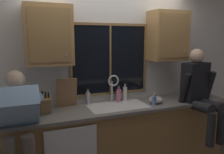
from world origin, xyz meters
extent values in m
cube|color=silver|center=(0.00, 0.06, 1.27)|extent=(5.74, 0.12, 2.55)
cube|color=black|center=(0.03, -0.01, 1.52)|extent=(1.10, 0.02, 0.95)
cube|color=olive|center=(0.03, -0.02, 2.02)|extent=(1.17, 0.02, 0.04)
cube|color=olive|center=(0.03, -0.02, 1.03)|extent=(1.17, 0.02, 0.04)
cube|color=olive|center=(-0.54, -0.02, 1.52)|extent=(0.03, 0.02, 0.95)
cube|color=olive|center=(0.60, -0.02, 1.52)|extent=(0.03, 0.02, 0.95)
cube|color=olive|center=(0.03, -0.02, 1.52)|extent=(0.02, 0.02, 0.95)
cube|color=#A07744|center=(0.00, -0.29, 0.44)|extent=(3.34, 0.58, 0.88)
cube|color=slate|center=(0.00, -0.31, 0.90)|extent=(3.40, 0.62, 0.04)
cube|color=#B2844C|center=(-0.83, -0.17, 1.86)|extent=(0.55, 0.33, 0.72)
cube|color=#9D7443|center=(-0.83, -0.34, 1.86)|extent=(0.47, 0.01, 0.62)
sphere|color=#B2B2B7|center=(-0.66, -0.34, 1.63)|extent=(0.02, 0.02, 0.02)
cube|color=#B2844C|center=(0.88, -0.17, 1.86)|extent=(0.55, 0.33, 0.72)
cube|color=#9D7443|center=(0.88, -0.34, 1.86)|extent=(0.47, 0.01, 0.62)
sphere|color=#B2B2B7|center=(1.05, -0.34, 1.63)|extent=(0.02, 0.02, 0.02)
cube|color=silver|center=(0.03, -0.30, 0.91)|extent=(0.80, 0.46, 0.02)
cube|color=beige|center=(-0.17, -0.30, 0.81)|extent=(0.36, 0.42, 0.20)
cube|color=beige|center=(0.23, -0.30, 0.81)|extent=(0.36, 0.42, 0.20)
cube|color=silver|center=(0.03, -0.30, 0.81)|extent=(0.04, 0.42, 0.20)
cylinder|color=silver|center=(0.03, -0.08, 1.07)|extent=(0.03, 0.03, 0.30)
torus|color=silver|center=(0.03, -0.14, 1.24)|extent=(0.16, 0.02, 0.16)
cylinder|color=silver|center=(0.11, -0.08, 0.97)|extent=(0.03, 0.03, 0.09)
cube|color=#8CB2DB|center=(-1.23, -0.56, 1.09)|extent=(0.44, 0.56, 0.57)
sphere|color=beige|center=(-1.23, -0.28, 1.37)|extent=(0.21, 0.21, 0.21)
cylinder|color=#8CB2DB|center=(-1.01, -0.38, 1.14)|extent=(0.09, 0.52, 0.26)
cylinder|color=#262628|center=(1.09, -0.69, 0.90)|extent=(0.14, 0.43, 0.16)
cylinder|color=#262628|center=(1.27, -0.69, 0.90)|extent=(0.14, 0.43, 0.16)
cylinder|color=#262628|center=(1.09, -0.91, 0.65)|extent=(0.11, 0.11, 0.46)
cylinder|color=#262628|center=(1.27, -0.91, 0.65)|extent=(0.11, 0.11, 0.46)
cube|color=black|center=(1.18, -0.47, 1.20)|extent=(0.43, 0.26, 0.56)
sphere|color=beige|center=(1.18, -0.47, 1.58)|extent=(0.20, 0.20, 0.20)
cylinder|color=black|center=(0.95, -0.52, 1.12)|extent=(0.08, 0.20, 0.47)
cylinder|color=black|center=(1.41, -0.52, 1.12)|extent=(0.08, 0.20, 0.47)
cube|color=olive|center=(-0.91, -0.27, 1.02)|extent=(0.12, 0.18, 0.25)
cylinder|color=black|center=(-0.95, -0.33, 1.18)|extent=(0.02, 0.05, 0.09)
cylinder|color=black|center=(-0.91, -0.32, 1.17)|extent=(0.02, 0.04, 0.08)
cylinder|color=black|center=(-0.88, -0.32, 1.16)|extent=(0.02, 0.04, 0.06)
cube|color=#997047|center=(-0.62, -0.09, 1.11)|extent=(0.26, 0.10, 0.39)
ellipsoid|color=#B7B7BC|center=(0.59, -0.37, 0.97)|extent=(0.20, 0.20, 0.10)
cylinder|color=#668CCC|center=(0.50, -0.45, 0.98)|extent=(0.06, 0.06, 0.12)
cylinder|color=silver|center=(0.50, -0.45, 1.06)|extent=(0.02, 0.02, 0.04)
cylinder|color=silver|center=(0.50, -0.47, 1.09)|extent=(0.01, 0.04, 0.01)
cylinder|color=pink|center=(0.12, -0.11, 1.01)|extent=(0.07, 0.07, 0.18)
cylinder|color=#AD5B7A|center=(0.12, -0.11, 1.12)|extent=(0.03, 0.03, 0.05)
cylinder|color=black|center=(0.12, -0.11, 1.15)|extent=(0.03, 0.03, 0.01)
cylinder|color=#B7B7BC|center=(-0.33, -0.08, 1.00)|extent=(0.06, 0.06, 0.17)
cylinder|color=#929296|center=(-0.33, -0.08, 1.11)|extent=(0.03, 0.03, 0.04)
cylinder|color=black|center=(-0.33, -0.08, 1.13)|extent=(0.03, 0.03, 0.01)
cylinder|color=silver|center=(0.23, -0.10, 1.02)|extent=(0.06, 0.06, 0.20)
cylinder|color=#B3AFA7|center=(0.23, -0.10, 1.15)|extent=(0.03, 0.03, 0.05)
cylinder|color=black|center=(0.23, -0.10, 1.18)|extent=(0.03, 0.03, 0.01)
camera|label=1|loc=(-1.15, -3.01, 1.83)|focal=36.16mm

